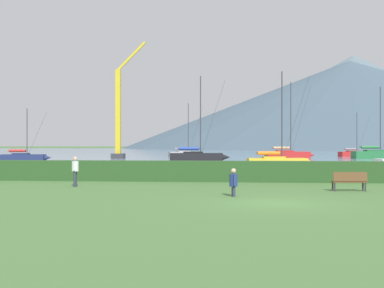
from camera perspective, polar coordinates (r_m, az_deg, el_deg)
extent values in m
plane|color=#477038|center=(19.44, 9.70, -6.88)|extent=(1000.00, 1000.00, 0.00)
cube|color=slate|center=(156.27, 5.82, -0.89)|extent=(320.00, 246.00, 0.00)
cube|color=#284C23|center=(30.32, 8.09, -3.21)|extent=(80.00, 1.20, 1.28)
cube|color=gold|center=(49.58, 9.95, -2.18)|extent=(6.06, 2.62, 0.93)
cone|color=gold|center=(50.31, 13.72, -2.15)|extent=(1.09, 0.89, 0.79)
cube|color=gold|center=(49.51, 9.57, -1.79)|extent=(2.32, 1.63, 0.59)
cylinder|color=#333338|center=(49.72, 10.52, 3.16)|extent=(0.12, 0.12, 9.16)
cylinder|color=#333338|center=(49.41, 9.01, -1.06)|extent=(2.65, 0.37, 0.10)
cylinder|color=orange|center=(49.41, 9.01, -1.06)|extent=(2.28, 0.60, 0.37)
cylinder|color=#333338|center=(50.00, 12.08, 2.88)|extent=(2.79, 0.31, 8.71)
cube|color=red|center=(81.58, 11.12, -1.27)|extent=(7.41, 3.58, 1.12)
cone|color=red|center=(82.75, 13.83, -1.26)|extent=(1.36, 1.14, 0.95)
cube|color=#A52020|center=(81.47, 10.84, -0.99)|extent=(2.88, 2.12, 0.71)
cylinder|color=#333338|center=(81.84, 11.53, 2.97)|extent=(0.14, 0.14, 12.01)
cylinder|color=#333338|center=(81.31, 10.45, -0.46)|extent=(3.17, 0.65, 0.12)
cylinder|color=tan|center=(81.31, 10.45, -0.46)|extent=(2.75, 0.89, 0.45)
cylinder|color=#333338|center=(82.30, 12.65, 2.74)|extent=(3.34, 0.59, 11.41)
cube|color=navy|center=(71.54, -19.19, -1.52)|extent=(6.10, 2.93, 0.92)
cone|color=navy|center=(70.75, -16.58, -1.54)|extent=(1.12, 0.93, 0.78)
cube|color=#1B2449|center=(71.62, -19.45, -1.25)|extent=(2.37, 1.74, 0.59)
cylinder|color=#333338|center=(71.41, -18.80, 1.25)|extent=(0.12, 0.12, 6.83)
cylinder|color=#333338|center=(71.74, -19.82, -0.75)|extent=(2.62, 0.53, 0.10)
cylinder|color=red|center=(71.74, -19.82, -0.75)|extent=(2.27, 0.73, 0.37)
cylinder|color=#333338|center=(71.07, -17.73, 1.12)|extent=(2.75, 0.48, 6.50)
cube|color=#9E9EA3|center=(88.65, -0.77, -1.23)|extent=(6.43, 4.00, 0.96)
cone|color=#9E9EA3|center=(89.53, 1.40, -1.22)|extent=(1.25, 1.11, 0.81)
cube|color=gray|center=(88.57, -0.99, -1.01)|extent=(2.62, 2.13, 0.61)
cylinder|color=#333338|center=(88.80, -0.44, 1.81)|extent=(0.12, 0.12, 9.34)
cylinder|color=#333338|center=(88.45, -1.30, -0.58)|extent=(2.62, 1.01, 0.10)
cylinder|color=gray|center=(88.45, -1.30, -0.58)|extent=(2.32, 1.14, 0.38)
cylinder|color=#333338|center=(89.15, 0.46, 1.66)|extent=(2.74, 0.99, 8.88)
cube|color=black|center=(66.22, 0.48, -1.56)|extent=(7.36, 3.25, 1.12)
cone|color=black|center=(66.47, 3.99, -1.55)|extent=(1.32, 1.09, 0.95)
cube|color=black|center=(66.19, 0.13, -1.21)|extent=(2.83, 2.00, 0.71)
cylinder|color=#333338|center=(66.33, 1.01, 3.26)|extent=(0.14, 0.14, 11.03)
cylinder|color=#333338|center=(66.17, -0.38, -0.55)|extent=(3.20, 0.49, 0.12)
cylinder|color=#2847A3|center=(66.17, -0.38, -0.55)|extent=(2.76, 0.76, 0.45)
cylinder|color=#333338|center=(66.40, 2.46, 3.01)|extent=(3.37, 0.42, 10.49)
cube|color=#236B38|center=(85.25, 20.84, -1.19)|extent=(7.88, 3.49, 1.20)
cube|color=#206032|center=(85.08, 20.57, -0.90)|extent=(3.03, 2.15, 0.76)
cylinder|color=#333338|center=(85.58, 21.24, 2.58)|extent=(0.15, 0.15, 11.15)
cylinder|color=#333338|center=(84.84, 20.18, -0.35)|extent=(3.42, 0.53, 0.13)
cylinder|color=#2D7542|center=(84.84, 20.18, -0.35)|extent=(2.95, 0.82, 0.48)
cube|color=red|center=(97.98, 18.54, -1.12)|extent=(6.18, 3.40, 0.92)
cone|color=red|center=(99.57, 20.25, -1.11)|extent=(1.17, 1.01, 0.78)
cube|color=#A52020|center=(97.82, 18.36, -0.93)|extent=(2.46, 1.90, 0.59)
cylinder|color=#333338|center=(98.22, 18.80, 1.22)|extent=(0.12, 0.12, 7.94)
cylinder|color=#333338|center=(97.59, 18.11, -0.56)|extent=(2.58, 0.75, 0.10)
cylinder|color=gray|center=(97.59, 18.11, -0.56)|extent=(2.26, 0.91, 0.37)
cylinder|color=#333338|center=(98.87, 19.51, 1.10)|extent=(2.71, 0.71, 7.55)
cube|color=brown|center=(25.33, 17.95, -4.26)|extent=(1.72, 0.64, 0.06)
cube|color=brown|center=(25.13, 18.08, -3.67)|extent=(1.69, 0.32, 0.45)
cylinder|color=#333338|center=(25.76, 19.43, -4.69)|extent=(0.08, 0.08, 0.45)
cylinder|color=#333338|center=(25.26, 16.18, -4.78)|extent=(0.08, 0.08, 0.45)
cylinder|color=#333338|center=(25.45, 19.69, -4.75)|extent=(0.08, 0.08, 0.45)
cylinder|color=#333338|center=(24.95, 16.41, -4.84)|extent=(0.08, 0.08, 0.45)
cylinder|color=#2D3347|center=(21.57, 4.94, -5.60)|extent=(0.14, 0.14, 0.45)
cylinder|color=#2D3347|center=(21.75, 4.85, -5.56)|extent=(0.14, 0.14, 0.45)
cylinder|color=navy|center=(21.61, 4.89, -4.26)|extent=(0.36, 0.36, 0.55)
cylinder|color=navy|center=(21.38, 5.01, -4.23)|extent=(0.09, 0.09, 0.49)
cylinder|color=navy|center=(21.85, 4.78, -4.14)|extent=(0.09, 0.09, 0.49)
sphere|color=tan|center=(21.59, 4.89, -3.16)|extent=(0.22, 0.22, 0.22)
cylinder|color=#2D3347|center=(27.10, -13.60, -4.04)|extent=(0.14, 0.14, 0.85)
cylinder|color=#2D3347|center=(27.27, -13.51, -4.01)|extent=(0.14, 0.14, 0.85)
cylinder|color=silver|center=(27.14, -13.55, -2.55)|extent=(0.36, 0.36, 0.55)
cylinder|color=silver|center=(26.91, -13.68, -2.52)|extent=(0.09, 0.09, 0.50)
cylinder|color=silver|center=(27.38, -13.43, -2.47)|extent=(0.09, 0.09, 0.50)
sphere|color=tan|center=(27.13, -13.55, -1.68)|extent=(0.22, 0.22, 0.22)
cube|color=#333338|center=(81.00, -8.66, -1.40)|extent=(2.00, 2.00, 0.80)
cube|color=gold|center=(81.16, -8.66, 3.77)|extent=(0.80, 0.80, 13.84)
cube|color=gold|center=(81.78, -7.11, 10.21)|extent=(4.75, 0.36, 4.73)
cone|color=#425666|center=(322.83, 18.04, 4.45)|extent=(284.58, 284.58, 55.16)
cone|color=slate|center=(419.35, 18.44, 4.79)|extent=(272.95, 272.95, 75.23)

